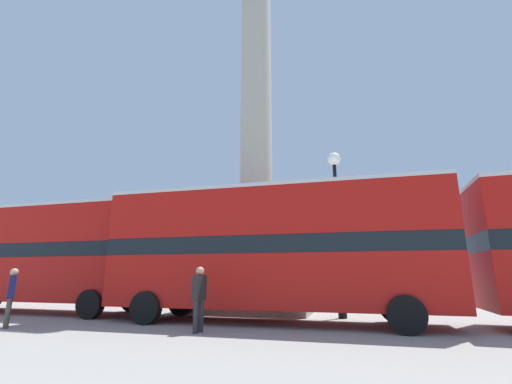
# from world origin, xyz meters

# --- Properties ---
(ground_plane) EXTENTS (200.00, 200.00, 0.00)m
(ground_plane) POSITION_xyz_m (0.00, 0.00, 0.00)
(ground_plane) COLOR #9E9B93
(monument_column) EXTENTS (5.34, 5.34, 19.56)m
(monument_column) POSITION_xyz_m (0.00, 0.00, 5.49)
(monument_column) COLOR #ADA593
(monument_column) RESTS_ON ground_plane
(bus_a) EXTENTS (11.02, 2.98, 4.33)m
(bus_a) POSITION_xyz_m (-8.44, -3.88, 2.39)
(bus_a) COLOR #B7140F
(bus_a) RESTS_ON ground_plane
(bus_c) EXTENTS (11.01, 3.10, 4.35)m
(bus_c) POSITION_xyz_m (1.83, -4.18, 2.41)
(bus_c) COLOR #B7140F
(bus_c) RESTS_ON ground_plane
(equestrian_statue) EXTENTS (3.60, 3.00, 6.11)m
(equestrian_statue) POSITION_xyz_m (11.72, 5.15, 1.81)
(equestrian_statue) COLOR #ADA593
(equestrian_statue) RESTS_ON ground_plane
(street_lamp) EXTENTS (0.51, 0.51, 6.21)m
(street_lamp) POSITION_xyz_m (3.90, -2.21, 3.96)
(street_lamp) COLOR black
(street_lamp) RESTS_ON ground_plane
(pedestrian_near_lamp) EXTENTS (0.25, 0.48, 1.73)m
(pedestrian_near_lamp) POSITION_xyz_m (0.34, -6.47, 0.98)
(pedestrian_near_lamp) COLOR #28282D
(pedestrian_near_lamp) RESTS_ON ground_plane
(pedestrian_by_plinth) EXTENTS (0.46, 0.42, 1.70)m
(pedestrian_by_plinth) POSITION_xyz_m (-5.43, -7.34, 0.95)
(pedestrian_by_plinth) COLOR #4C473D
(pedestrian_by_plinth) RESTS_ON ground_plane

